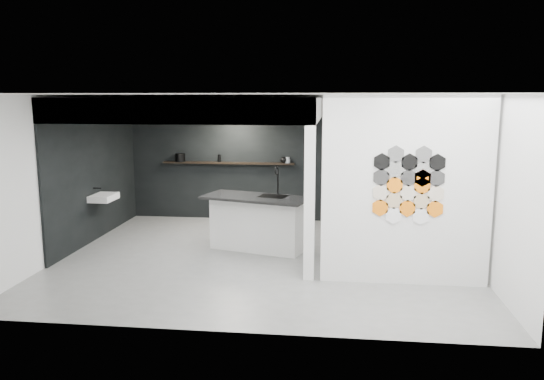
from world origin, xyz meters
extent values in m
cube|color=slate|center=(0.00, 0.00, -0.01)|extent=(7.00, 6.00, 0.01)
cube|color=silver|center=(2.23, -1.00, 1.40)|extent=(2.45, 0.15, 2.80)
cube|color=black|center=(-1.30, 2.97, 1.18)|extent=(4.40, 0.04, 2.35)
cube|color=black|center=(-3.47, 1.00, 1.18)|extent=(0.04, 4.00, 2.35)
cube|color=silver|center=(-1.30, 1.00, 2.55)|extent=(4.40, 4.00, 0.40)
cube|color=silver|center=(0.82, -1.00, 1.18)|extent=(0.16, 0.16, 2.35)
cube|color=silver|center=(-1.30, -0.92, 2.55)|extent=(4.40, 0.16, 0.40)
cube|color=silver|center=(-3.24, 0.80, 0.85)|extent=(0.40, 0.60, 0.12)
cube|color=black|center=(-1.20, 2.87, 1.30)|extent=(3.00, 0.15, 0.04)
cube|color=silver|center=(-0.18, 0.52, 0.48)|extent=(1.78, 1.05, 0.96)
cube|color=black|center=(-0.21, 0.43, 0.98)|extent=(2.06, 1.33, 0.04)
cube|color=black|center=(0.10, 0.49, 1.00)|extent=(0.60, 0.55, 0.02)
cylinder|color=black|center=(0.16, 0.71, 1.23)|extent=(0.03, 0.03, 0.45)
torus|color=black|center=(0.14, 0.64, 1.45)|extent=(0.06, 0.16, 0.16)
cylinder|color=black|center=(-2.31, 2.87, 1.41)|extent=(0.26, 0.26, 0.18)
ellipsoid|color=black|center=(0.07, 2.87, 1.39)|extent=(0.18, 0.18, 0.14)
cylinder|color=gray|center=(0.15, 2.87, 1.36)|extent=(0.13, 0.13, 0.09)
cylinder|color=gray|center=(0.15, 2.87, 1.39)|extent=(0.11, 0.11, 0.13)
cylinder|color=black|center=(-1.40, 2.87, 1.40)|extent=(0.07, 0.07, 0.17)
cylinder|color=black|center=(-2.23, 2.87, 1.36)|extent=(0.08, 0.08, 0.09)
cylinder|color=orange|center=(1.86, -1.09, 1.16)|extent=(0.26, 0.02, 0.26)
cylinder|color=beige|center=(1.86, -1.09, 1.39)|extent=(0.26, 0.02, 0.26)
cylinder|color=#2D2D2D|center=(1.86, -1.09, 1.61)|extent=(0.26, 0.02, 0.26)
cylinder|color=black|center=(1.86, -1.09, 1.84)|extent=(0.26, 0.02, 0.26)
cylinder|color=white|center=(2.06, -1.09, 1.05)|extent=(0.26, 0.02, 0.26)
cylinder|color=tan|center=(2.06, -1.09, 1.27)|extent=(0.26, 0.02, 0.26)
cylinder|color=orange|center=(2.06, -1.09, 1.50)|extent=(0.26, 0.02, 0.26)
cylinder|color=silver|center=(2.06, -1.09, 1.73)|extent=(0.26, 0.02, 0.26)
cylinder|color=black|center=(2.06, -1.09, 1.95)|extent=(0.26, 0.02, 0.26)
cylinder|color=orange|center=(2.25, -1.09, 1.16)|extent=(0.26, 0.02, 0.26)
cylinder|color=beige|center=(2.25, -1.09, 1.39)|extent=(0.26, 0.02, 0.26)
cylinder|color=#2D2D2D|center=(2.25, -1.09, 1.61)|extent=(0.26, 0.02, 0.26)
cylinder|color=black|center=(2.25, -1.09, 1.84)|extent=(0.26, 0.02, 0.26)
cylinder|color=white|center=(2.44, -1.09, 1.05)|extent=(0.26, 0.02, 0.26)
cylinder|color=tan|center=(2.44, -1.09, 1.27)|extent=(0.26, 0.02, 0.26)
cylinder|color=orange|center=(2.44, -1.09, 1.50)|extent=(0.26, 0.02, 0.26)
cylinder|color=silver|center=(2.44, -1.09, 1.73)|extent=(0.26, 0.02, 0.26)
cylinder|color=black|center=(2.44, -1.09, 1.95)|extent=(0.26, 0.02, 0.26)
cylinder|color=orange|center=(2.64, -1.09, 1.16)|extent=(0.26, 0.02, 0.26)
cylinder|color=beige|center=(2.64, -1.09, 1.39)|extent=(0.26, 0.02, 0.26)
cylinder|color=#2D2D2D|center=(2.64, -1.09, 1.61)|extent=(0.26, 0.02, 0.26)
cylinder|color=black|center=(2.64, -1.09, 1.84)|extent=(0.26, 0.02, 0.26)
cylinder|color=orange|center=(2.44, -1.09, 1.61)|extent=(0.26, 0.02, 0.26)
camera|label=1|loc=(1.17, -8.82, 2.75)|focal=35.00mm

